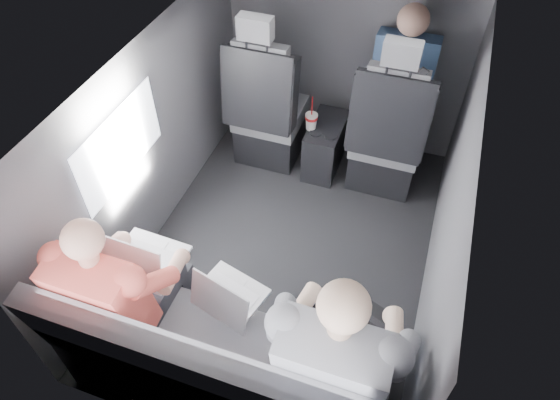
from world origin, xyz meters
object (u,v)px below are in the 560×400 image
(passenger_rear_left, at_px, (125,289))
(laptop_silver, at_px, (228,295))
(front_seat_left, at_px, (268,116))
(passenger_rear_right, at_px, (338,354))
(rear_bench, at_px, (221,369))
(center_console, at_px, (325,146))
(laptop_black, at_px, (352,322))
(laptop_white, at_px, (143,258))
(soda_cup, at_px, (311,121))
(passenger_front_right, at_px, (401,79))
(front_seat_right, at_px, (387,141))

(passenger_rear_left, bearing_deg, laptop_silver, 14.86)
(front_seat_left, height_order, passenger_rear_left, front_seat_left)
(passenger_rear_right, bearing_deg, rear_bench, -170.15)
(center_console, distance_m, laptop_black, 1.81)
(center_console, bearing_deg, laptop_white, -107.49)
(rear_bench, height_order, laptop_silver, rear_bench)
(laptop_black, bearing_deg, passenger_rear_left, -170.73)
(soda_cup, bearing_deg, laptop_silver, -87.71)
(passenger_rear_left, height_order, passenger_rear_right, passenger_rear_right)
(rear_bench, relative_size, laptop_white, 4.35)
(laptop_white, distance_m, passenger_rear_left, 0.18)
(passenger_front_right, bearing_deg, laptop_silver, -104.01)
(laptop_black, bearing_deg, passenger_front_right, 93.53)
(rear_bench, distance_m, passenger_rear_right, 0.65)
(rear_bench, bearing_deg, center_console, 90.00)
(laptop_white, xyz_separation_m, passenger_front_right, (0.97, 1.88, 0.12))
(laptop_silver, bearing_deg, laptop_black, 4.58)
(soda_cup, relative_size, passenger_front_right, 0.32)
(front_seat_left, distance_m, passenger_rear_left, 1.82)
(soda_cup, xyz_separation_m, passenger_rear_left, (-0.42, -1.77, 0.15))
(rear_bench, xyz_separation_m, soda_cup, (-0.10, 1.86, 0.16))
(front_seat_right, distance_m, laptop_silver, 1.76)
(front_seat_left, bearing_deg, center_console, 5.07)
(laptop_white, distance_m, passenger_rear_right, 1.08)
(front_seat_left, distance_m, laptop_black, 1.93)
(laptop_white, relative_size, passenger_rear_right, 0.29)
(laptop_black, bearing_deg, front_seat_right, 94.03)
(laptop_silver, xyz_separation_m, passenger_rear_left, (-0.49, -0.13, -0.01))
(soda_cup, bearing_deg, center_console, 38.30)
(center_console, distance_m, passenger_front_right, 0.75)
(front_seat_left, distance_m, passenger_rear_right, 2.08)
(laptop_white, xyz_separation_m, laptop_silver, (0.49, -0.05, -0.01))
(soda_cup, xyz_separation_m, laptop_black, (0.66, -1.59, 0.17))
(rear_bench, xyz_separation_m, laptop_silver, (-0.03, 0.22, 0.32))
(front_seat_right, relative_size, soda_cup, 4.59)
(laptop_white, bearing_deg, laptop_silver, -6.32)
(rear_bench, bearing_deg, front_seat_left, 103.31)
(front_seat_right, relative_size, rear_bench, 0.79)
(front_seat_right, relative_size, laptop_black, 2.86)
(front_seat_left, bearing_deg, passenger_rear_right, -61.23)
(passenger_front_right, bearing_deg, laptop_white, -117.33)
(laptop_black, bearing_deg, passenger_rear_right, -97.06)
(front_seat_right, bearing_deg, laptop_white, -120.97)
(passenger_rear_right, bearing_deg, laptop_silver, 167.25)
(soda_cup, height_order, laptop_silver, laptop_silver)
(front_seat_left, distance_m, front_seat_right, 0.90)
(front_seat_right, distance_m, passenger_rear_right, 1.83)
(laptop_silver, distance_m, passenger_rear_left, 0.50)
(front_seat_left, relative_size, rear_bench, 0.79)
(rear_bench, relative_size, passenger_rear_left, 1.32)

